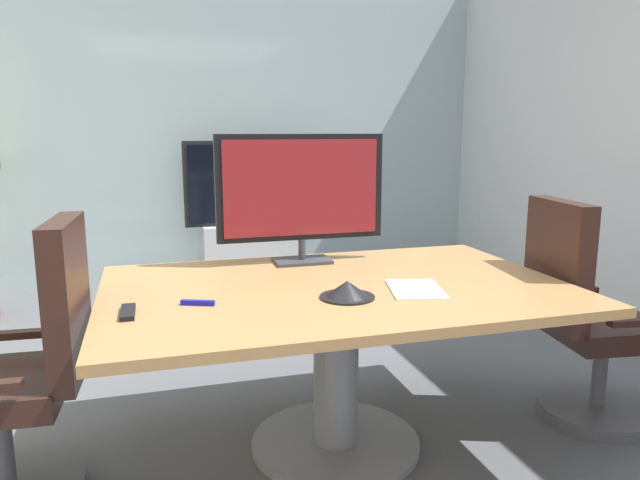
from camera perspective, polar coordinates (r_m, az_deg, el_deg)
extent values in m
plane|color=#515459|center=(2.88, -1.89, -18.69)|extent=(7.46, 7.46, 0.00)
cube|color=#9EB2B7|center=(5.69, -10.29, 11.09)|extent=(5.27, 0.10, 2.93)
cube|color=olive|center=(2.54, 1.59, -4.78)|extent=(1.96, 1.27, 0.04)
cylinder|color=slate|center=(2.67, 1.55, -12.62)|extent=(0.20, 0.20, 0.71)
cylinder|color=slate|center=(2.82, 1.51, -19.01)|extent=(0.76, 0.76, 0.03)
cylinder|color=#4C4C51|center=(2.65, -28.42, -16.95)|extent=(0.07, 0.07, 0.36)
cube|color=black|center=(2.39, -23.34, -5.30)|extent=(0.12, 0.46, 0.60)
cube|color=black|center=(2.75, -27.24, -8.17)|extent=(0.28, 0.07, 0.03)
cylinder|color=#4C4C51|center=(3.35, 25.24, -14.72)|extent=(0.56, 0.56, 0.06)
cylinder|color=#4C4C51|center=(3.27, 25.54, -11.38)|extent=(0.07, 0.07, 0.36)
cube|color=black|center=(3.20, 25.86, -7.72)|extent=(0.54, 0.54, 0.10)
cube|color=black|center=(2.97, 22.07, -2.18)|extent=(0.15, 0.46, 0.60)
cube|color=black|center=(2.95, 28.56, -7.00)|extent=(0.28, 0.09, 0.03)
cube|color=black|center=(3.36, 23.26, -4.51)|extent=(0.28, 0.09, 0.03)
cube|color=#333338|center=(2.95, -1.76, -2.03)|extent=(0.28, 0.18, 0.02)
cylinder|color=#333338|center=(2.94, -1.77, -0.92)|extent=(0.04, 0.04, 0.10)
cube|color=black|center=(2.90, -1.86, 5.13)|extent=(0.84, 0.04, 0.52)
cube|color=maroon|center=(2.88, -1.76, 5.09)|extent=(0.77, 0.01, 0.47)
cube|color=#B7BABC|center=(5.50, -6.62, -1.26)|extent=(0.90, 0.36, 0.55)
cube|color=black|center=(5.38, -6.74, 5.53)|extent=(1.20, 0.06, 0.76)
cube|color=black|center=(5.35, -6.67, 5.49)|extent=(1.12, 0.01, 0.69)
cone|color=black|center=(2.33, 2.66, -4.81)|extent=(0.19, 0.19, 0.07)
cylinder|color=black|center=(2.34, 2.65, -5.54)|extent=(0.22, 0.22, 0.01)
cube|color=black|center=(2.24, -18.16, -6.67)|extent=(0.05, 0.17, 0.02)
cube|color=#1919A5|center=(2.29, -11.79, -5.98)|extent=(0.13, 0.07, 0.02)
cube|color=white|center=(2.48, 9.27, -4.74)|extent=(0.28, 0.34, 0.01)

